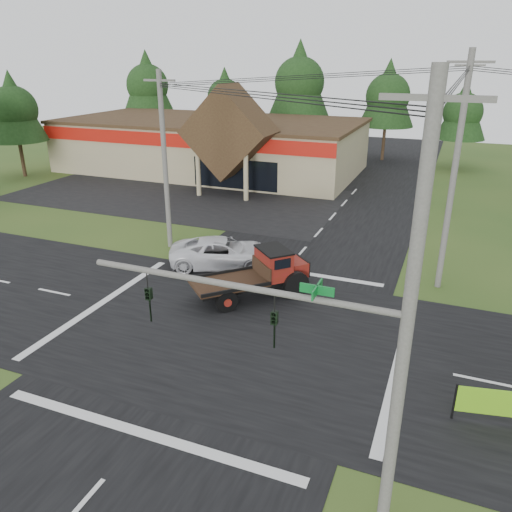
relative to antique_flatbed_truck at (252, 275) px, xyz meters
The scene contains 18 objects.
ground 3.51m from the antique_flatbed_truck, 81.55° to the right, with size 120.00×120.00×0.00m, color #2A4C1B.
road_ns 3.50m from the antique_flatbed_truck, 81.55° to the right, with size 12.00×120.00×0.02m, color black.
road_ew 3.50m from the antique_flatbed_truck, 81.55° to the right, with size 120.00×12.00×0.02m, color black.
parking_apron 20.79m from the antique_flatbed_truck, 130.65° to the left, with size 28.00×14.00×0.02m, color black.
cvs_building 30.44m from the antique_flatbed_truck, 120.05° to the left, with size 30.40×18.20×9.19m.
traffic_signal_mast 12.87m from the antique_flatbed_truck, 59.63° to the right, with size 8.12×0.24×7.00m.
utility_pole_nr 14.11m from the antique_flatbed_truck, 53.41° to the right, with size 2.00×0.30×11.00m.
utility_pole_nw 9.82m from the antique_flatbed_truck, 147.74° to the left, with size 2.00×0.30×10.50m.
utility_pole_ne 10.79m from the antique_flatbed_truck, 29.22° to the left, with size 2.00×0.30×11.50m.
utility_pole_n 21.07m from the antique_flatbed_truck, 65.65° to the left, with size 2.00×0.30×11.20m.
tree_row_a 47.62m from the antique_flatbed_truck, 128.77° to the left, with size 6.72×6.72×12.12m.
tree_row_b 43.73m from the antique_flatbed_truck, 116.74° to the left, with size 5.60×5.60×10.10m.
tree_row_c 39.64m from the antique_flatbed_truck, 104.15° to the left, with size 7.28×7.28×13.13m.
tree_row_d 39.23m from the antique_flatbed_truck, 89.29° to the left, with size 6.16×6.16×11.11m.
tree_row_e 38.02m from the antique_flatbed_truck, 77.00° to the left, with size 5.04×5.04×9.09m.
tree_side_w 36.11m from the antique_flatbed_truck, 152.02° to the left, with size 5.60×5.60×10.10m.
antique_flatbed_truck is the anchor object (origin of this frame).
white_pickup 4.36m from the antique_flatbed_truck, 134.80° to the left, with size 2.72×5.90×1.64m, color silver.
Camera 1 is at (7.98, -17.34, 11.07)m, focal length 35.00 mm.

